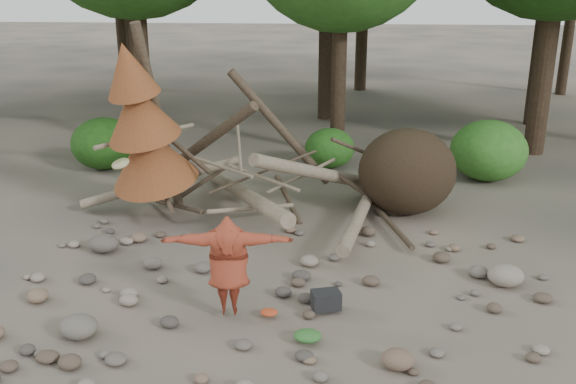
{
  "coord_description": "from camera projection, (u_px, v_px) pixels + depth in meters",
  "views": [
    {
      "loc": [
        1.01,
        -9.7,
        5.28
      ],
      "look_at": [
        0.12,
        1.5,
        1.4
      ],
      "focal_mm": 40.0,
      "sensor_mm": 36.0,
      "label": 1
    }
  ],
  "objects": [
    {
      "name": "boulder_front_right",
      "position": [
        398.0,
        359.0,
        8.97
      ],
      "size": [
        0.47,
        0.42,
        0.28
      ],
      "primitive_type": "ellipsoid",
      "color": "brown",
      "rests_on": "ground"
    },
    {
      "name": "boulder_mid_right",
      "position": [
        506.0,
        275.0,
        11.32
      ],
      "size": [
        0.63,
        0.57,
        0.38
      ],
      "primitive_type": "ellipsoid",
      "color": "gray",
      "rests_on": "ground"
    },
    {
      "name": "dead_conifer",
      "position": [
        144.0,
        128.0,
        13.66
      ],
      "size": [
        2.06,
        2.16,
        4.35
      ],
      "color": "#4C3F30",
      "rests_on": "ground"
    },
    {
      "name": "boulder_front_left",
      "position": [
        78.0,
        327.0,
        9.71
      ],
      "size": [
        0.59,
        0.53,
        0.36
      ],
      "primitive_type": "ellipsoid",
      "color": "#676156",
      "rests_on": "ground"
    },
    {
      "name": "boulder_mid_left",
      "position": [
        104.0,
        243.0,
        12.69
      ],
      "size": [
        0.6,
        0.54,
        0.36
      ],
      "primitive_type": "ellipsoid",
      "color": "#59534B",
      "rests_on": "ground"
    },
    {
      "name": "backpack",
      "position": [
        326.0,
        303.0,
        10.45
      ],
      "size": [
        0.53,
        0.42,
        0.31
      ],
      "primitive_type": "cube",
      "rotation": [
        0.0,
        0.0,
        0.29
      ],
      "color": "black",
      "rests_on": "ground"
    },
    {
      "name": "cloth_orange",
      "position": [
        269.0,
        315.0,
        10.29
      ],
      "size": [
        0.28,
        0.23,
        0.1
      ],
      "primitive_type": "ellipsoid",
      "color": "#B4401F",
      "rests_on": "ground"
    },
    {
      "name": "bush_mid",
      "position": [
        330.0,
        148.0,
        18.05
      ],
      "size": [
        1.4,
        1.4,
        1.12
      ],
      "primitive_type": "ellipsoid",
      "color": "#2C691E",
      "rests_on": "ground"
    },
    {
      "name": "cloth_green",
      "position": [
        307.0,
        339.0,
        9.58
      ],
      "size": [
        0.42,
        0.35,
        0.16
      ],
      "primitive_type": "ellipsoid",
      "color": "#2D6829",
      "rests_on": "ground"
    },
    {
      "name": "ground",
      "position": [
        274.0,
        298.0,
        10.94
      ],
      "size": [
        120.0,
        120.0,
        0.0
      ],
      "primitive_type": "plane",
      "color": "#514C44",
      "rests_on": "ground"
    },
    {
      "name": "bush_left",
      "position": [
        104.0,
        143.0,
        17.9
      ],
      "size": [
        1.8,
        1.8,
        1.44
      ],
      "primitive_type": "ellipsoid",
      "color": "#215316",
      "rests_on": "ground"
    },
    {
      "name": "frisbee_thrower",
      "position": [
        228.0,
        265.0,
        10.06
      ],
      "size": [
        2.78,
        0.71,
        2.54
      ],
      "color": "maroon",
      "rests_on": "ground"
    },
    {
      "name": "deadfall_pile",
      "position": [
        381.0,
        173.0,
        14.47
      ],
      "size": [
        8.55,
        5.24,
        3.3
      ],
      "color": "#332619",
      "rests_on": "ground"
    },
    {
      "name": "bush_right",
      "position": [
        489.0,
        150.0,
        16.9
      ],
      "size": [
        2.0,
        2.0,
        1.6
      ],
      "primitive_type": "ellipsoid",
      "color": "#377C26",
      "rests_on": "ground"
    }
  ]
}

